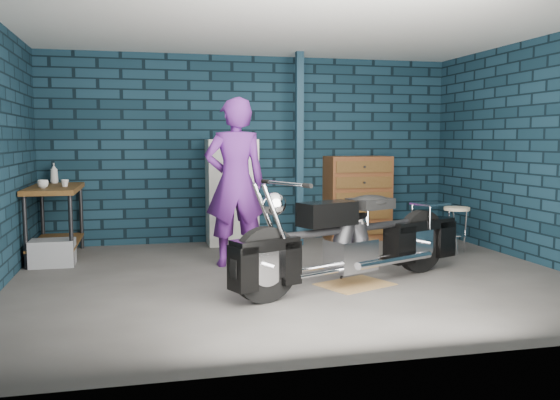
# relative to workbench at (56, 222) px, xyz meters

# --- Properties ---
(ground) EXTENTS (6.00, 6.00, 0.00)m
(ground) POSITION_rel_workbench_xyz_m (2.68, -1.75, -0.46)
(ground) COLOR #504D4B
(ground) RESTS_ON ground
(room_walls) EXTENTS (6.02, 5.01, 2.71)m
(room_walls) POSITION_rel_workbench_xyz_m (2.68, -1.20, 1.45)
(room_walls) COLOR black
(room_walls) RESTS_ON ground
(support_post) EXTENTS (0.10, 0.10, 2.70)m
(support_post) POSITION_rel_workbench_xyz_m (3.23, 0.20, 0.90)
(support_post) COLOR #122A3A
(support_post) RESTS_ON ground
(workbench) EXTENTS (0.60, 1.40, 0.91)m
(workbench) POSITION_rel_workbench_xyz_m (0.00, 0.00, 0.00)
(workbench) COLOR brown
(workbench) RESTS_ON ground
(drip_mat) EXTENTS (0.86, 0.77, 0.01)m
(drip_mat) POSITION_rel_workbench_xyz_m (3.19, -2.18, -0.45)
(drip_mat) COLOR brown
(drip_mat) RESTS_ON ground
(motorcycle) EXTENTS (2.58, 1.61, 1.11)m
(motorcycle) POSITION_rel_workbench_xyz_m (3.19, -2.18, 0.10)
(motorcycle) COLOR black
(motorcycle) RESTS_ON ground
(person) EXTENTS (0.73, 0.49, 1.98)m
(person) POSITION_rel_workbench_xyz_m (2.14, -0.95, 0.53)
(person) COLOR #5C217D
(person) RESTS_ON ground
(storage_bin) EXTENTS (0.50, 0.36, 0.31)m
(storage_bin) POSITION_rel_workbench_xyz_m (0.02, -0.50, -0.30)
(storage_bin) COLOR gray
(storage_bin) RESTS_ON ground
(locker) EXTENTS (0.70, 0.50, 1.49)m
(locker) POSITION_rel_workbench_xyz_m (2.31, 0.48, 0.29)
(locker) COLOR silver
(locker) RESTS_ON ground
(tool_chest) EXTENTS (0.93, 0.52, 1.25)m
(tool_chest) POSITION_rel_workbench_xyz_m (4.21, 0.48, 0.17)
(tool_chest) COLOR brown
(tool_chest) RESTS_ON ground
(shop_stool) EXTENTS (0.36, 0.36, 0.61)m
(shop_stool) POSITION_rel_workbench_xyz_m (5.08, -0.87, -0.15)
(shop_stool) COLOR beige
(shop_stool) RESTS_ON ground
(cup_a) EXTENTS (0.16, 0.16, 0.10)m
(cup_a) POSITION_rel_workbench_xyz_m (-0.09, -0.28, 0.51)
(cup_a) COLOR beige
(cup_a) RESTS_ON workbench
(cup_b) EXTENTS (0.10, 0.10, 0.09)m
(cup_b) POSITION_rel_workbench_xyz_m (0.14, -0.12, 0.50)
(cup_b) COLOR beige
(cup_b) RESTS_ON workbench
(bottle) EXTENTS (0.11, 0.11, 0.27)m
(bottle) POSITION_rel_workbench_xyz_m (-0.07, 0.55, 0.59)
(bottle) COLOR gray
(bottle) RESTS_ON workbench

